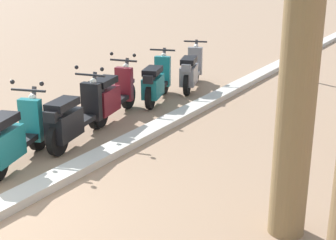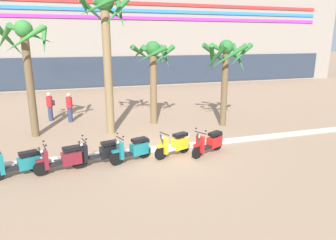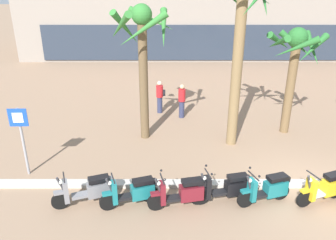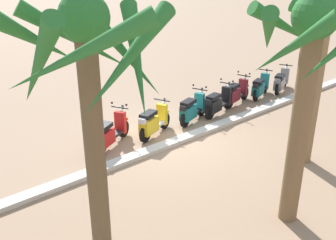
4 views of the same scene
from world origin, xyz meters
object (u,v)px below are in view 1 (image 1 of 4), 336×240
scooter_black_last_in_row (74,118)px  crossing_sign (296,18)px  scooter_teal_tail_end (12,138)px  scooter_maroon_far_back (111,96)px  scooter_grey_mid_centre (191,71)px  scooter_teal_second_in_line (156,82)px

scooter_black_last_in_row → crossing_sign: 6.78m
scooter_black_last_in_row → scooter_teal_tail_end: bearing=-4.0°
scooter_maroon_far_back → scooter_black_last_in_row: 1.37m
scooter_grey_mid_centre → crossing_sign: size_ratio=0.74×
scooter_maroon_far_back → scooter_black_last_in_row: same height
scooter_maroon_far_back → scooter_teal_tail_end: bearing=4.5°
scooter_teal_tail_end → scooter_black_last_in_row: bearing=176.0°
scooter_teal_second_in_line → scooter_teal_tail_end: scooter_teal_tail_end is taller
scooter_black_last_in_row → crossing_sign: size_ratio=0.76×
scooter_teal_second_in_line → scooter_teal_tail_end: size_ratio=1.01×
crossing_sign → scooter_black_last_in_row: bearing=-12.8°
scooter_grey_mid_centre → scooter_teal_second_in_line: bearing=-3.8°
scooter_teal_second_in_line → scooter_black_last_in_row: size_ratio=0.93×
scooter_grey_mid_centre → crossing_sign: (-2.45, 1.60, 1.06)m
scooter_black_last_in_row → crossing_sign: (-6.53, 1.49, 1.06)m
scooter_teal_second_in_line → scooter_maroon_far_back: bearing=-3.3°
scooter_maroon_far_back → scooter_teal_second_in_line: bearing=176.7°
scooter_black_last_in_row → crossing_sign: crossing_sign is taller
scooter_grey_mid_centre → scooter_teal_tail_end: (5.27, 0.03, 0.02)m
scooter_teal_second_in_line → scooter_maroon_far_back: 1.42m
scooter_teal_tail_end → crossing_sign: size_ratio=0.70×
scooter_maroon_far_back → scooter_black_last_in_row: (1.34, 0.28, -0.01)m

